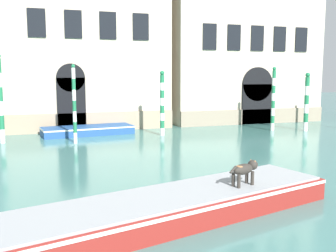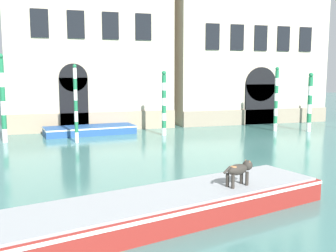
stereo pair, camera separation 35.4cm
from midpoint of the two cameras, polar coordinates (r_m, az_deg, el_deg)
The scene contains 9 objects.
palazzo_right at distance 31.17m, azimuth 10.87°, elevation 17.32°, with size 11.14×6.13×17.71m.
boat_foreground at distance 9.69m, azimuth 1.04°, elevation -11.48°, with size 9.06×4.21×0.63m.
dog_on_deck at distance 10.36m, azimuth 11.29°, elevation -6.23°, with size 0.94×0.48×0.65m.
boat_moored_near_palazzo at distance 23.33m, azimuth -10.83°, elevation -0.55°, with size 5.36×2.42×0.47m.
mooring_pole_0 at distance 20.33m, azimuth -12.76°, elevation 3.18°, with size 0.19×0.19×3.98m.
mooring_pole_1 at distance 22.28m, azimuth -0.13°, elevation 3.36°, with size 0.26×0.26×3.67m.
mooring_pole_2 at distance 21.50m, azimuth -22.42°, elevation 3.75°, with size 0.26×0.26×4.51m.
mooring_pole_3 at distance 25.40m, azimuth 20.26°, elevation 3.30°, with size 0.28×0.28×3.57m.
mooring_pole_4 at distance 25.03m, azimuth 15.82°, elevation 3.82°, with size 0.23×0.23×3.92m.
Camera 2 is at (-1.42, -1.54, 3.50)m, focal length 42.00 mm.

